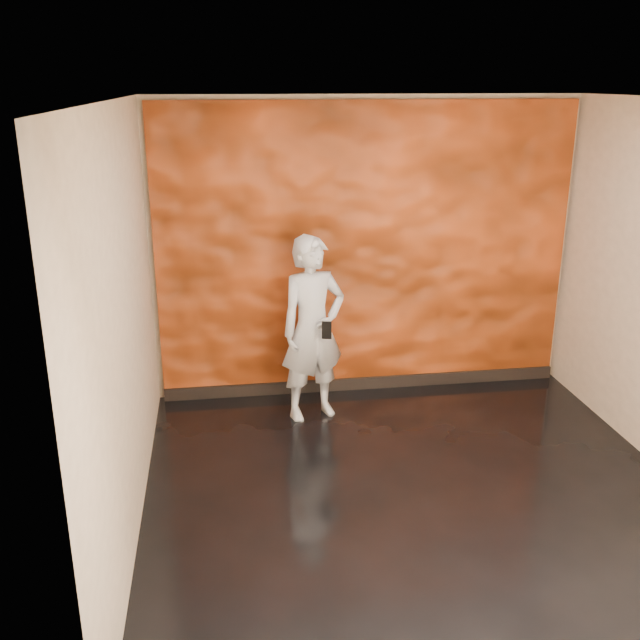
{
  "coord_description": "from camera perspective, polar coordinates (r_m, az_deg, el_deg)",
  "views": [
    {
      "loc": [
        -1.39,
        -4.45,
        2.92
      ],
      "look_at": [
        -0.6,
        0.9,
        1.09
      ],
      "focal_mm": 40.0,
      "sensor_mm": 36.0,
      "label": 1
    }
  ],
  "objects": [
    {
      "name": "man",
      "position": [
        6.28,
        -0.58,
        -0.71
      ],
      "size": [
        0.7,
        0.57,
        1.67
      ],
      "primitive_type": "imported",
      "rotation": [
        0.0,
        0.0,
        0.32
      ],
      "color": "#949AA2",
      "rests_on": "ground"
    },
    {
      "name": "phone",
      "position": [
        6.04,
        0.54,
        -0.82
      ],
      "size": [
        0.08,
        0.04,
        0.16
      ],
      "primitive_type": "cube",
      "rotation": [
        0.0,
        0.0,
        -0.26
      ],
      "color": "black",
      "rests_on": "man"
    },
    {
      "name": "baseboard",
      "position": [
        7.12,
        3.56,
        -5.05
      ],
      "size": [
        3.9,
        0.04,
        0.12
      ],
      "primitive_type": "cube",
      "color": "black",
      "rests_on": "ground"
    },
    {
      "name": "room",
      "position": [
        4.9,
        8.45,
        0.41
      ],
      "size": [
        4.02,
        4.02,
        2.81
      ],
      "color": "black",
      "rests_on": "ground"
    },
    {
      "name": "feature_wall",
      "position": [
        6.73,
        3.71,
        5.43
      ],
      "size": [
        3.9,
        0.06,
        2.75
      ],
      "primitive_type": "cube",
      "color": "#E2531D",
      "rests_on": "ground"
    }
  ]
}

